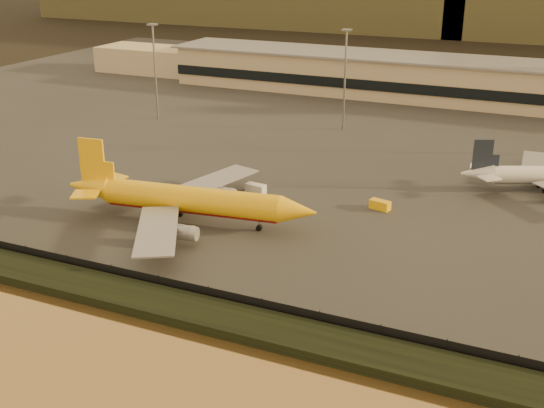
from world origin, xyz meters
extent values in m
plane|color=black|center=(0.00, 0.00, 0.00)|extent=(900.00, 900.00, 0.00)
cube|color=black|center=(0.00, -17.00, 0.70)|extent=(320.00, 7.00, 1.40)
cube|color=#2D2D2D|center=(0.00, 95.00, 0.10)|extent=(320.00, 220.00, 0.20)
cube|color=black|center=(0.00, -13.00, 1.30)|extent=(300.00, 0.05, 2.20)
cube|color=tan|center=(0.00, 125.00, 6.20)|extent=(160.00, 22.00, 12.00)
cube|color=black|center=(0.00, 113.80, 5.20)|extent=(160.00, 0.60, 3.00)
cube|color=gray|center=(0.00, 125.00, 12.50)|extent=(164.00, 24.00, 0.60)
cube|color=tan|center=(-95.00, 129.00, 4.70)|extent=(50.00, 18.00, 9.00)
cylinder|color=slate|center=(-60.00, 70.00, 12.70)|extent=(0.50, 0.50, 25.00)
cube|color=slate|center=(-60.00, 70.00, 25.40)|extent=(2.20, 2.20, 0.40)
cylinder|color=slate|center=(-10.00, 80.00, 12.70)|extent=(0.50, 0.50, 25.00)
cube|color=slate|center=(-10.00, 80.00, 25.40)|extent=(2.20, 2.20, 0.40)
cylinder|color=yellow|center=(-13.99, 10.15, 4.53)|extent=(31.89, 8.66, 4.56)
cylinder|color=#9E0E09|center=(-13.99, 10.15, 3.73)|extent=(30.89, 7.55, 3.56)
cone|color=yellow|center=(4.70, 12.63, 4.53)|extent=(6.68, 5.33, 4.56)
cone|color=yellow|center=(-33.55, 7.56, 4.87)|extent=(8.42, 5.56, 4.56)
cube|color=yellow|center=(-32.68, 7.68, 9.89)|extent=(4.83, 0.99, 7.98)
cube|color=yellow|center=(-32.41, 12.31, 5.22)|extent=(5.10, 5.06, 0.27)
cube|color=yellow|center=(-31.21, 3.27, 5.22)|extent=(5.82, 5.80, 0.27)
cube|color=gray|center=(-16.45, 22.08, 3.73)|extent=(10.87, 20.64, 0.27)
cylinder|color=gray|center=(-13.89, 19.43, 2.48)|extent=(5.55, 3.18, 2.51)
cube|color=gray|center=(-13.26, -2.00, 3.73)|extent=(15.07, 20.19, 0.27)
cylinder|color=gray|center=(-11.48, 1.22, 2.48)|extent=(5.55, 3.18, 2.51)
cylinder|color=black|center=(-2.03, 11.74, 0.70)|extent=(1.10, 0.92, 1.00)
cylinder|color=slate|center=(-2.03, 11.74, 1.23)|extent=(0.18, 0.18, 2.05)
cylinder|color=black|center=(-16.98, 7.69, 0.70)|extent=(1.10, 0.92, 1.00)
cylinder|color=slate|center=(-16.98, 7.69, 1.23)|extent=(0.18, 0.18, 2.05)
cylinder|color=black|center=(-17.52, 11.76, 0.70)|extent=(1.10, 0.92, 1.00)
cylinder|color=slate|center=(-17.52, 11.76, 1.23)|extent=(0.18, 0.18, 2.05)
cone|color=white|center=(28.39, 46.95, 3.74)|extent=(7.09, 5.73, 3.46)
cube|color=#1C2332|center=(29.02, 47.24, 7.54)|extent=(3.57, 1.83, 6.05)
cube|color=white|center=(28.22, 50.67, 4.00)|extent=(3.81, 3.66, 0.21)
cube|color=white|center=(31.09, 44.38, 4.00)|extent=(4.77, 4.76, 0.21)
cube|color=gray|center=(37.96, 61.77, 2.88)|extent=(5.52, 15.75, 0.21)
cylinder|color=black|center=(40.83, 50.92, 0.58)|extent=(0.94, 0.87, 0.76)
cylinder|color=slate|center=(40.83, 50.92, 0.98)|extent=(0.18, 0.18, 1.56)
cylinder|color=black|center=(39.54, 53.75, 0.58)|extent=(0.94, 0.87, 0.76)
cylinder|color=slate|center=(39.54, 53.75, 0.98)|extent=(0.18, 0.18, 1.56)
cube|color=yellow|center=(13.98, 29.63, 1.04)|extent=(4.04, 2.51, 1.69)
cube|color=white|center=(-10.44, 28.06, 1.10)|extent=(4.20, 2.30, 1.80)
camera|label=1|loc=(43.19, -84.08, 46.46)|focal=45.00mm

